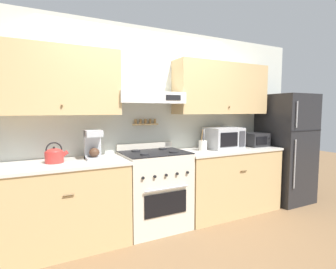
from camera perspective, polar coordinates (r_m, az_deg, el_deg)
ground_plane at (r=3.24m, az=-0.22°, el=-21.64°), size 16.00×16.00×0.00m
wall_back at (r=3.47m, az=-4.13°, el=5.39°), size 5.20×0.46×2.55m
counter_left at (r=3.09m, az=-21.43°, el=-14.05°), size 1.30×0.67×0.92m
counter_right at (r=3.95m, az=12.73°, el=-9.62°), size 1.52×0.67×0.92m
stove_range at (r=3.34m, az=-2.94°, el=-11.86°), size 0.78×0.67×1.03m
refrigerator at (r=4.66m, az=24.17°, el=-2.69°), size 0.68×0.75×1.72m
tea_kettle at (r=2.98m, az=-23.49°, el=-4.13°), size 0.24×0.19×0.22m
coffee_maker at (r=3.05m, az=-15.99°, el=-2.11°), size 0.18×0.22×0.33m
microwave at (r=3.84m, az=11.96°, el=-0.76°), size 0.48×0.40×0.30m
utensil_crock at (r=3.61m, az=7.57°, el=-2.26°), size 0.11×0.11×0.29m
toaster_oven at (r=4.23m, az=18.42°, el=-1.04°), size 0.34×0.33×0.20m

